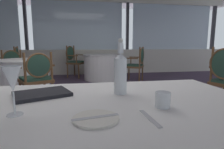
# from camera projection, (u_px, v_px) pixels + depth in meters

# --- Properties ---
(ground_plane) EXTENTS (13.90, 13.90, 0.00)m
(ground_plane) POSITION_uv_depth(u_px,v_px,m) (81.00, 117.00, 2.67)
(ground_plane) COLOR #47384C
(window_wall_far) EXTENTS (10.69, 0.14, 2.69)m
(window_wall_far) POSITION_uv_depth(u_px,v_px,m) (79.00, 43.00, 6.36)
(window_wall_far) COLOR silver
(window_wall_far) RESTS_ON ground_plane
(side_plate) EXTENTS (0.18, 0.18, 0.01)m
(side_plate) POSITION_uv_depth(u_px,v_px,m) (96.00, 119.00, 0.73)
(side_plate) COLOR silver
(side_plate) RESTS_ON foreground_table
(butter_knife) EXTENTS (0.19, 0.05, 0.00)m
(butter_knife) POSITION_uv_depth(u_px,v_px,m) (96.00, 117.00, 0.73)
(butter_knife) COLOR silver
(butter_knife) RESTS_ON foreground_table
(dinner_fork) EXTENTS (0.03, 0.18, 0.00)m
(dinner_fork) POSITION_uv_depth(u_px,v_px,m) (150.00, 118.00, 0.74)
(dinner_fork) COLOR silver
(dinner_fork) RESTS_ON foreground_table
(water_bottle) EXTENTS (0.08, 0.08, 0.33)m
(water_bottle) POSITION_uv_depth(u_px,v_px,m) (120.00, 72.00, 1.10)
(water_bottle) COLOR white
(water_bottle) RESTS_ON foreground_table
(wine_glass) EXTENTS (0.08, 0.08, 0.21)m
(wine_glass) POSITION_uv_depth(u_px,v_px,m) (12.00, 80.00, 0.76)
(wine_glass) COLOR white
(wine_glass) RESTS_ON foreground_table
(water_tumbler) EXTENTS (0.07, 0.07, 0.07)m
(water_tumbler) POSITION_uv_depth(u_px,v_px,m) (163.00, 100.00, 0.87)
(water_tumbler) COLOR white
(water_tumbler) RESTS_ON foreground_table
(menu_book) EXTENTS (0.36, 0.31, 0.02)m
(menu_book) POSITION_uv_depth(u_px,v_px,m) (42.00, 94.00, 1.07)
(menu_book) COLOR black
(menu_book) RESTS_ON foreground_table
(background_table_1) EXTENTS (1.17, 1.17, 0.73)m
(background_table_1) POSITION_uv_depth(u_px,v_px,m) (103.00, 67.00, 5.53)
(background_table_1) COLOR white
(background_table_1) RESTS_ON ground_plane
(dining_chair_1_0) EXTENTS (0.63, 0.65, 0.99)m
(dining_chair_1_0) POSITION_uv_depth(u_px,v_px,m) (74.00, 59.00, 5.86)
(dining_chair_1_0) COLOR brown
(dining_chair_1_0) RESTS_ON ground_plane
(dining_chair_1_1) EXTENTS (0.63, 0.65, 0.96)m
(dining_chair_1_1) POSITION_uv_depth(u_px,v_px,m) (137.00, 62.00, 5.14)
(dining_chair_1_1) COLOR brown
(dining_chair_1_1) RESTS_ON ground_plane
(background_table_2) EXTENTS (1.01, 1.01, 0.73)m
(background_table_2) POSITION_uv_depth(u_px,v_px,m) (23.00, 78.00, 3.72)
(background_table_2) COLOR white
(background_table_2) RESTS_ON ground_plane
(dining_chair_2_0) EXTENTS (0.65, 0.62, 0.90)m
(dining_chair_2_0) POSITION_uv_depth(u_px,v_px,m) (13.00, 66.00, 4.42)
(dining_chair_2_0) COLOR brown
(dining_chair_2_0) RESTS_ON ground_plane
(dining_chair_2_1) EXTENTS (0.65, 0.62, 0.91)m
(dining_chair_2_1) POSITION_uv_depth(u_px,v_px,m) (37.00, 75.00, 2.98)
(dining_chair_2_1) COLOR brown
(dining_chair_2_1) RESTS_ON ground_plane
(dining_chair_3_1) EXTENTS (0.51, 0.57, 0.97)m
(dining_chair_3_1) POSITION_uv_depth(u_px,v_px,m) (12.00, 61.00, 5.13)
(dining_chair_3_1) COLOR brown
(dining_chair_3_1) RESTS_ON ground_plane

